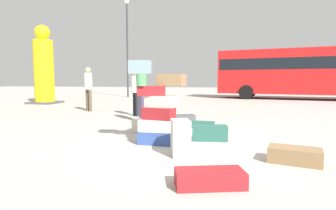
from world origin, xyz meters
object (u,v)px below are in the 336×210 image
suitcase_brown_foreground_far (294,155)px  suitcase_cream_upright_blue (149,126)px  person_tourist_with_camera (136,88)px  lamp_post (127,35)px  yellow_dummy_statue (44,69)px  person_bearded_onlooker (88,85)px  suitcase_teal_foreground_near (210,133)px  suitcase_maroon_left_side (210,178)px  suitcase_teal_right_side (203,125)px  parked_bus (306,70)px  suitcase_charcoal_white_trunk (183,119)px  suitcase_tower (158,110)px  suitcase_cream_behind_tower (180,138)px  person_passerby_in_red (141,87)px

suitcase_brown_foreground_far → suitcase_cream_upright_blue: bearing=162.5°
person_tourist_with_camera → lamp_post: size_ratio=0.23×
suitcase_cream_upright_blue → yellow_dummy_statue: size_ratio=0.17×
person_bearded_onlooker → person_tourist_with_camera: bearing=8.1°
suitcase_teal_foreground_near → suitcase_maroon_left_side: size_ratio=0.88×
suitcase_maroon_left_side → suitcase_teal_right_side: bearing=79.4°
suitcase_cream_upright_blue → yellow_dummy_statue: bearing=156.1°
person_tourist_with_camera → suitcase_brown_foreground_far: bearing=-0.2°
person_tourist_with_camera → parked_bus: bearing=98.7°
suitcase_brown_foreground_far → lamp_post: 16.91m
suitcase_teal_foreground_near → suitcase_maroon_left_side: bearing=-93.0°
suitcase_charcoal_white_trunk → suitcase_maroon_left_side: (1.00, -4.54, -0.02)m
suitcase_tower → suitcase_charcoal_white_trunk: bearing=87.8°
person_tourist_with_camera → suitcase_teal_foreground_near: bearing=-2.2°
suitcase_tower → suitcase_cream_behind_tower: (0.56, -0.74, -0.37)m
person_tourist_with_camera → suitcase_cream_behind_tower: bearing=-14.7°
lamp_post → suitcase_brown_foreground_far: bearing=-61.1°
suitcase_cream_upright_blue → suitcase_teal_right_side: suitcase_cream_upright_blue is taller
person_tourist_with_camera → suitcase_charcoal_white_trunk: bearing=16.5°
suitcase_tower → person_passerby_in_red: size_ratio=0.93×
suitcase_brown_foreground_far → suitcase_teal_foreground_near: 1.82m
suitcase_charcoal_white_trunk → person_passerby_in_red: 1.51m
parked_bus → suitcase_cream_upright_blue: bearing=-107.4°
suitcase_brown_foreground_far → parked_bus: bearing=88.9°
yellow_dummy_statue → parked_bus: bearing=22.5°
suitcase_tower → person_bearded_onlooker: (-3.98, 4.68, 0.38)m
suitcase_cream_behind_tower → person_passerby_in_red: 3.66m
suitcase_maroon_left_side → person_passerby_in_red: size_ratio=0.47×
person_tourist_with_camera → person_passerby_in_red: size_ratio=0.93×
suitcase_cream_behind_tower → lamp_post: lamp_post is taller
suitcase_brown_foreground_far → lamp_post: lamp_post is taller
suitcase_cream_upright_blue → suitcase_teal_right_side: bearing=56.3°
suitcase_brown_foreground_far → yellow_dummy_statue: yellow_dummy_statue is taller
yellow_dummy_statue → parked_bus: (14.30, 5.92, 0.03)m
suitcase_teal_right_side → suitcase_charcoal_white_trunk: size_ratio=0.88×
person_passerby_in_red → yellow_dummy_statue: 8.56m
suitcase_maroon_left_side → suitcase_brown_foreground_far: bearing=27.8°
suitcase_cream_behind_tower → suitcase_teal_right_side: 2.64m
suitcase_cream_behind_tower → parked_bus: parked_bus is taller
suitcase_teal_foreground_near → person_passerby_in_red: (-2.07, 1.98, 0.87)m
suitcase_cream_behind_tower → person_passerby_in_red: person_passerby_in_red is taller
suitcase_cream_behind_tower → suitcase_charcoal_white_trunk: size_ratio=0.86×
suitcase_teal_foreground_near → person_tourist_with_camera: bearing=123.6°
suitcase_tower → person_tourist_with_camera: 4.08m
suitcase_maroon_left_side → lamp_post: (-6.69, 15.46, 4.37)m
lamp_post → person_passerby_in_red: bearing=-67.9°
suitcase_charcoal_white_trunk → suitcase_cream_behind_tower: bearing=-105.9°
suitcase_teal_foreground_near → person_passerby_in_red: bearing=130.5°
suitcase_maroon_left_side → yellow_dummy_statue: yellow_dummy_statue is taller
suitcase_maroon_left_side → person_tourist_with_camera: bearing=100.1°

